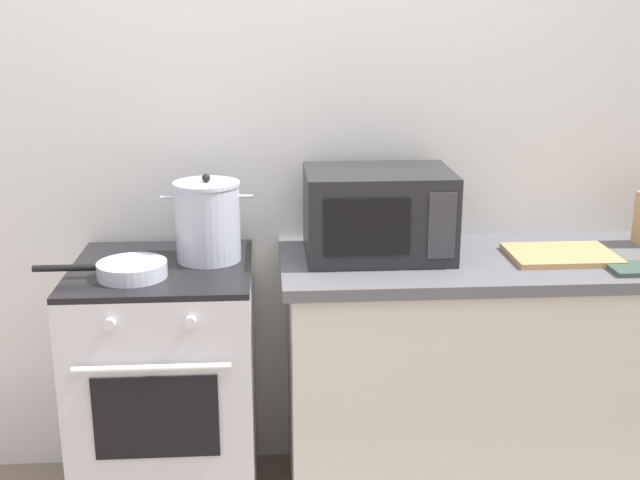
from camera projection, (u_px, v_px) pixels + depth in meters
name	position (u px, v px, depth m)	size (l,w,h in m)	color
back_wall	(344.00, 148.00, 3.01)	(4.40, 0.10, 2.50)	silver
lower_cabinet_right	(516.00, 383.00, 2.94)	(1.64, 0.56, 0.88)	beige
countertop_right	(525.00, 262.00, 2.81)	(1.70, 0.60, 0.04)	#59595E
stove	(168.00, 391.00, 2.83)	(0.60, 0.64, 0.92)	silver
stock_pot	(208.00, 221.00, 2.73)	(0.31, 0.23, 0.30)	silver
frying_pan	(130.00, 270.00, 2.58)	(0.42, 0.22, 0.05)	silver
microwave	(378.00, 213.00, 2.78)	(0.50, 0.37, 0.30)	#232326
cutting_board	(561.00, 255.00, 2.79)	(0.36, 0.26, 0.02)	tan
oven_mitt	(637.00, 269.00, 2.65)	(0.18, 0.14, 0.02)	#384C42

